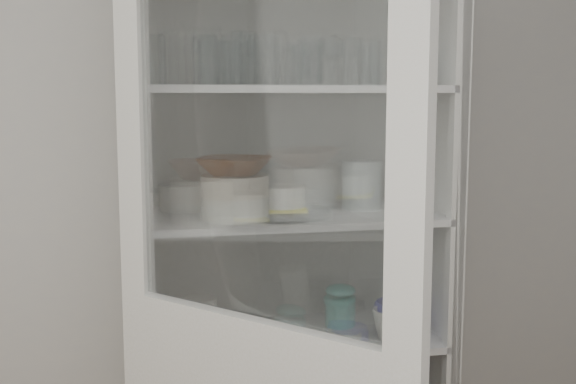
{
  "coord_description": "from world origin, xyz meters",
  "views": [
    {
      "loc": [
        -0.25,
        -0.94,
        1.64
      ],
      "look_at": [
        0.2,
        1.27,
        1.33
      ],
      "focal_mm": 45.0,
      "sensor_mm": 36.0,
      "label": 1
    }
  ],
  "objects_px": {
    "teal_jar": "(341,308)",
    "mug_teal": "(339,312)",
    "terracotta_bowl": "(235,166)",
    "white_ramekin": "(281,196)",
    "glass_platter": "(281,213)",
    "goblet_3": "(400,63)",
    "pantry_cabinet": "(284,305)",
    "goblet_0": "(210,58)",
    "mug_white": "(388,324)",
    "cream_bowl": "(235,185)",
    "grey_bowl_stack": "(362,185)",
    "goblet_2": "(334,58)",
    "plate_stack_front": "(235,208)",
    "white_canister": "(200,317)",
    "measuring_cups": "(269,340)",
    "plate_stack_back": "(190,196)",
    "goblet_1": "(245,57)",
    "mug_blue": "(394,317)",
    "yellow_trivet": "(281,208)"
  },
  "relations": [
    {
      "from": "measuring_cups",
      "to": "glass_platter",
      "type": "bearing_deg",
      "value": 49.56
    },
    {
      "from": "cream_bowl",
      "to": "yellow_trivet",
      "type": "distance_m",
      "value": 0.17
    },
    {
      "from": "cream_bowl",
      "to": "white_canister",
      "type": "bearing_deg",
      "value": 132.27
    },
    {
      "from": "goblet_2",
      "to": "mug_white",
      "type": "bearing_deg",
      "value": -60.94
    },
    {
      "from": "terracotta_bowl",
      "to": "measuring_cups",
      "type": "distance_m",
      "value": 0.55
    },
    {
      "from": "goblet_0",
      "to": "teal_jar",
      "type": "relative_size",
      "value": 1.42
    },
    {
      "from": "goblet_1",
      "to": "plate_stack_front",
      "type": "xyz_separation_m",
      "value": [
        -0.06,
        -0.15,
        -0.46
      ]
    },
    {
      "from": "plate_stack_back",
      "to": "white_canister",
      "type": "distance_m",
      "value": 0.39
    },
    {
      "from": "mug_white",
      "to": "goblet_2",
      "type": "bearing_deg",
      "value": 134.58
    },
    {
      "from": "grey_bowl_stack",
      "to": "mug_white",
      "type": "bearing_deg",
      "value": -65.62
    },
    {
      "from": "goblet_3",
      "to": "plate_stack_front",
      "type": "bearing_deg",
      "value": -160.67
    },
    {
      "from": "goblet_1",
      "to": "teal_jar",
      "type": "relative_size",
      "value": 1.49
    },
    {
      "from": "cream_bowl",
      "to": "goblet_2",
      "type": "bearing_deg",
      "value": 29.77
    },
    {
      "from": "mug_blue",
      "to": "teal_jar",
      "type": "height_order",
      "value": "teal_jar"
    },
    {
      "from": "cream_bowl",
      "to": "grey_bowl_stack",
      "type": "distance_m",
      "value": 0.44
    },
    {
      "from": "mug_blue",
      "to": "mug_teal",
      "type": "bearing_deg",
      "value": 166.01
    },
    {
      "from": "goblet_1",
      "to": "yellow_trivet",
      "type": "height_order",
      "value": "goblet_1"
    },
    {
      "from": "goblet_2",
      "to": "mug_teal",
      "type": "bearing_deg",
      "value": -86.06
    },
    {
      "from": "mug_blue",
      "to": "mug_teal",
      "type": "relative_size",
      "value": 1.24
    },
    {
      "from": "plate_stack_front",
      "to": "mug_white",
      "type": "relative_size",
      "value": 2.0
    },
    {
      "from": "glass_platter",
      "to": "mug_blue",
      "type": "xyz_separation_m",
      "value": [
        0.37,
        -0.01,
        -0.36
      ]
    },
    {
      "from": "plate_stack_back",
      "to": "teal_jar",
      "type": "bearing_deg",
      "value": -10.65
    },
    {
      "from": "terracotta_bowl",
      "to": "white_ramekin",
      "type": "height_order",
      "value": "terracotta_bowl"
    },
    {
      "from": "plate_stack_back",
      "to": "yellow_trivet",
      "type": "xyz_separation_m",
      "value": [
        0.27,
        -0.19,
        -0.02
      ]
    },
    {
      "from": "plate_stack_back",
      "to": "mug_teal",
      "type": "xyz_separation_m",
      "value": [
        0.48,
        -0.1,
        -0.39
      ]
    },
    {
      "from": "cream_bowl",
      "to": "terracotta_bowl",
      "type": "xyz_separation_m",
      "value": [
        -0.0,
        0.0,
        0.06
      ]
    },
    {
      "from": "goblet_3",
      "to": "cream_bowl",
      "type": "distance_m",
      "value": 0.73
    },
    {
      "from": "plate_stack_front",
      "to": "white_ramekin",
      "type": "relative_size",
      "value": 1.39
    },
    {
      "from": "mug_blue",
      "to": "measuring_cups",
      "type": "relative_size",
      "value": 1.39
    },
    {
      "from": "plate_stack_back",
      "to": "cream_bowl",
      "type": "xyz_separation_m",
      "value": [
        0.12,
        -0.22,
        0.06
      ]
    },
    {
      "from": "goblet_3",
      "to": "teal_jar",
      "type": "bearing_deg",
      "value": -161.24
    },
    {
      "from": "teal_jar",
      "to": "white_canister",
      "type": "relative_size",
      "value": 0.94
    },
    {
      "from": "terracotta_bowl",
      "to": "mug_white",
      "type": "bearing_deg",
      "value": -2.86
    },
    {
      "from": "terracotta_bowl",
      "to": "white_ramekin",
      "type": "bearing_deg",
      "value": 14.08
    },
    {
      "from": "goblet_1",
      "to": "mug_teal",
      "type": "distance_m",
      "value": 0.9
    },
    {
      "from": "terracotta_bowl",
      "to": "goblet_0",
      "type": "bearing_deg",
      "value": 108.7
    },
    {
      "from": "goblet_2",
      "to": "terracotta_bowl",
      "type": "xyz_separation_m",
      "value": [
        -0.36,
        -0.2,
        -0.33
      ]
    },
    {
      "from": "measuring_cups",
      "to": "teal_jar",
      "type": "bearing_deg",
      "value": 29.59
    },
    {
      "from": "goblet_3",
      "to": "cream_bowl",
      "type": "xyz_separation_m",
      "value": [
        -0.59,
        -0.21,
        -0.37
      ]
    },
    {
      "from": "white_ramekin",
      "to": "goblet_2",
      "type": "bearing_deg",
      "value": 38.73
    },
    {
      "from": "measuring_cups",
      "to": "goblet_2",
      "type": "bearing_deg",
      "value": 41.17
    },
    {
      "from": "pantry_cabinet",
      "to": "grey_bowl_stack",
      "type": "distance_m",
      "value": 0.47
    },
    {
      "from": "goblet_1",
      "to": "grey_bowl_stack",
      "type": "height_order",
      "value": "goblet_1"
    },
    {
      "from": "glass_platter",
      "to": "goblet_3",
      "type": "bearing_deg",
      "value": 21.05
    },
    {
      "from": "plate_stack_front",
      "to": "terracotta_bowl",
      "type": "xyz_separation_m",
      "value": [
        0.0,
        0.0,
        0.13
      ]
    },
    {
      "from": "goblet_2",
      "to": "terracotta_bowl",
      "type": "bearing_deg",
      "value": -150.23
    },
    {
      "from": "goblet_3",
      "to": "measuring_cups",
      "type": "bearing_deg",
      "value": -155.02
    },
    {
      "from": "pantry_cabinet",
      "to": "goblet_3",
      "type": "height_order",
      "value": "pantry_cabinet"
    },
    {
      "from": "teal_jar",
      "to": "mug_teal",
      "type": "bearing_deg",
      "value": -122.52
    },
    {
      "from": "plate_stack_back",
      "to": "yellow_trivet",
      "type": "distance_m",
      "value": 0.33
    }
  ]
}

